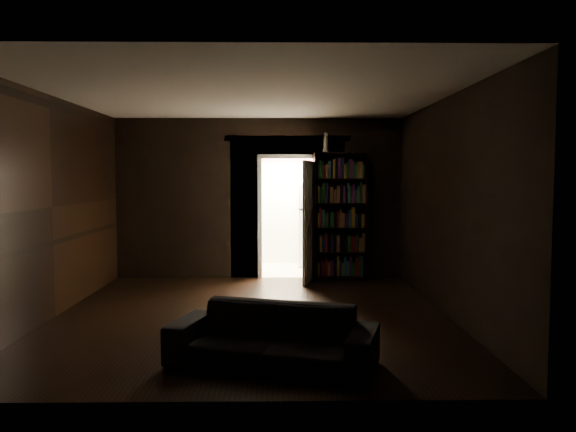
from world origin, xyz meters
name	(u,v)px	position (x,y,z in m)	size (l,w,h in m)	color
ground	(251,316)	(0.00, 0.00, 0.00)	(5.50, 5.50, 0.00)	black
room_walls	(254,184)	(-0.01, 1.07, 1.68)	(5.02, 5.61, 2.84)	black
kitchen_alcove	(287,206)	(0.50, 3.87, 1.21)	(2.20, 1.80, 2.60)	beige
sofa	(272,327)	(0.29, -1.91, 0.37)	(1.93, 0.84, 0.74)	black
bookshelf	(340,216)	(1.41, 2.55, 1.10)	(0.90, 0.32, 2.20)	black
refrigerator	(316,225)	(1.10, 4.11, 0.82)	(0.74, 0.68, 1.65)	silver
door	(309,222)	(0.86, 2.32, 1.02)	(0.85, 0.05, 2.05)	silver
figurine	(326,143)	(1.16, 2.57, 2.37)	(0.11, 0.11, 0.34)	silver
bottles	(317,177)	(1.10, 4.04, 1.79)	(0.67, 0.08, 0.27)	black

